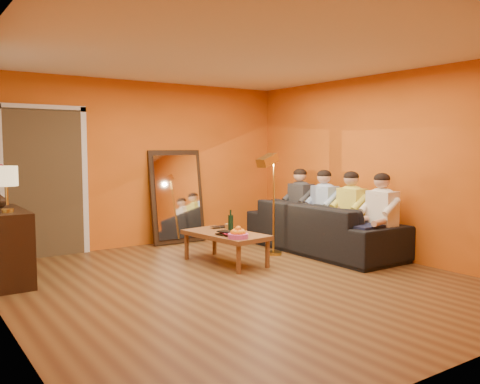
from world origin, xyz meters
TOP-DOWN VIEW (x-y plane):
  - room_shell at (0.00, 0.37)m, footprint 5.00×5.50m
  - doorway_recess at (-1.50, 2.83)m, footprint 1.06×0.30m
  - door_jamb_left at (-2.07, 2.71)m, footprint 0.08×0.06m
  - door_jamb_right at (-0.93, 2.71)m, footprint 0.08×0.06m
  - door_header at (-1.50, 2.71)m, footprint 1.22×0.06m
  - mirror_frame at (0.55, 2.63)m, footprint 0.92×0.27m
  - mirror_glass at (0.55, 2.59)m, footprint 0.78×0.21m
  - sideboard at (-2.24, 1.55)m, footprint 0.44×1.18m
  - table_lamp at (-2.24, 1.25)m, footprint 0.24×0.24m
  - sofa at (2.00, 0.72)m, footprint 2.54×0.99m
  - coffee_table at (0.39, 0.90)m, footprint 0.77×1.29m
  - floor_lamp at (1.27, 0.98)m, footprint 0.33×0.28m
  - dog at (2.10, 0.29)m, footprint 0.52×0.69m
  - person_far_left at (2.13, -0.28)m, footprint 0.70×0.44m
  - person_mid_left at (2.13, 0.27)m, footprint 0.70×0.44m
  - person_mid_right at (2.13, 0.82)m, footprint 0.70×0.44m
  - person_far_right at (2.13, 1.37)m, footprint 0.70×0.44m
  - fruit_bowl at (0.29, 0.45)m, footprint 0.26×0.26m
  - wine_bottle at (0.44, 0.85)m, footprint 0.07×0.07m
  - tumbler at (0.51, 1.02)m, footprint 0.11×0.11m
  - laptop at (0.57, 1.25)m, footprint 0.33×0.23m
  - book_lower at (0.21, 0.70)m, footprint 0.25×0.30m
  - book_mid at (0.22, 0.71)m, footprint 0.20×0.24m
  - book_upper at (0.21, 0.69)m, footprint 0.21×0.24m

SIDE VIEW (x-z plane):
  - coffee_table at x=0.39m, z-range 0.00..0.42m
  - dog at x=2.10m, z-range 0.00..0.72m
  - sofa at x=2.00m, z-range 0.00..0.74m
  - sideboard at x=-2.24m, z-range 0.00..0.85m
  - book_lower at x=0.21m, z-range 0.42..0.44m
  - laptop at x=0.57m, z-range 0.42..0.44m
  - book_mid at x=0.22m, z-range 0.44..0.46m
  - tumbler at x=0.51m, z-range 0.42..0.52m
  - book_upper at x=0.21m, z-range 0.46..0.48m
  - fruit_bowl at x=0.29m, z-range 0.42..0.58m
  - wine_bottle at x=0.44m, z-range 0.42..0.73m
  - person_far_left at x=2.13m, z-range 0.00..1.22m
  - person_mid_left at x=2.13m, z-range 0.00..1.22m
  - person_mid_right at x=2.13m, z-range 0.00..1.22m
  - person_far_right at x=2.13m, z-range 0.00..1.22m
  - floor_lamp at x=1.27m, z-range 0.00..1.44m
  - mirror_frame at x=0.55m, z-range 0.00..1.52m
  - mirror_glass at x=0.55m, z-range 0.09..1.43m
  - doorway_recess at x=-1.50m, z-range 0.00..2.10m
  - door_jamb_left at x=-2.07m, z-range -0.05..2.15m
  - door_jamb_right at x=-0.93m, z-range -0.05..2.15m
  - table_lamp at x=-2.24m, z-range 0.85..1.36m
  - room_shell at x=0.00m, z-range 0.00..2.60m
  - door_header at x=-1.50m, z-range 2.08..2.16m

